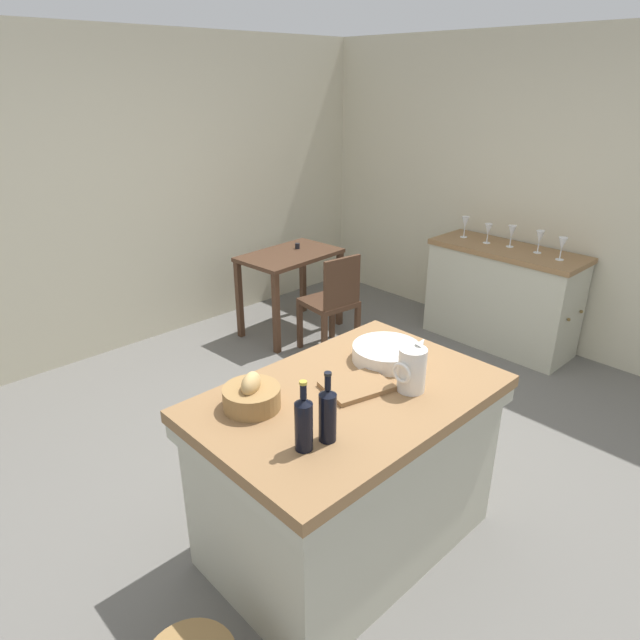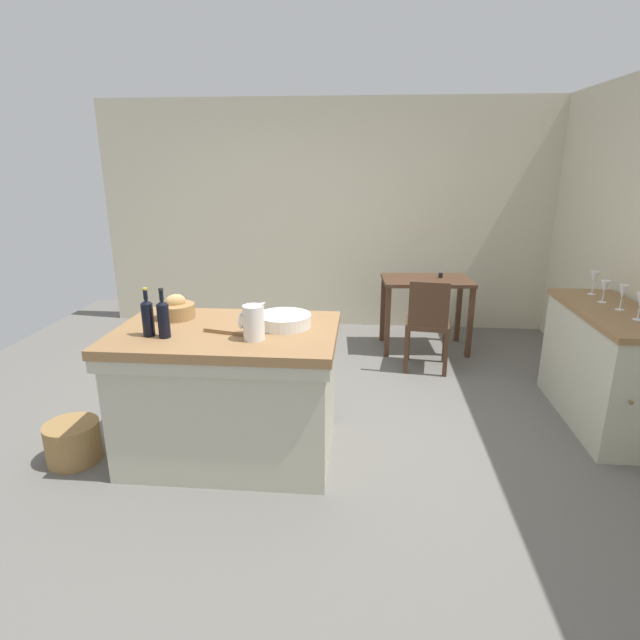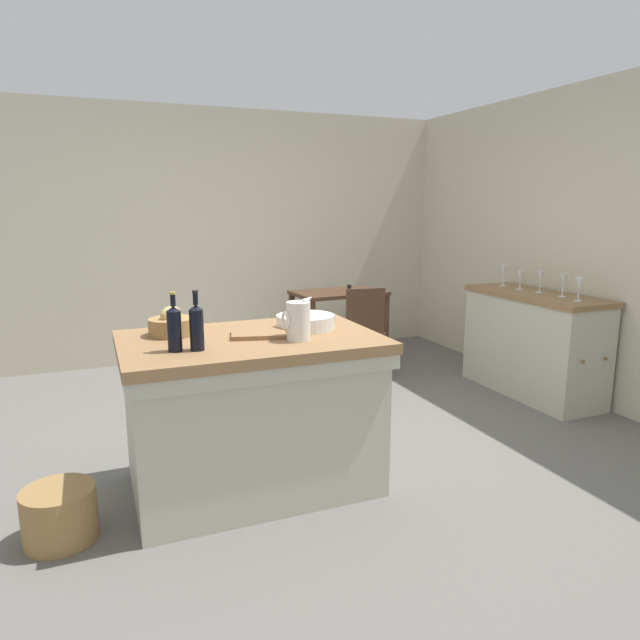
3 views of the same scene
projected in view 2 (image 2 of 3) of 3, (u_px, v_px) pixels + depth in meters
ground_plane at (303, 425)px, 3.91m from camera, size 6.76×6.76×0.00m
wall_back at (328, 216)px, 5.99m from camera, size 5.32×0.12×2.60m
island_table at (229, 388)px, 3.40m from camera, size 1.42×0.93×0.90m
side_cabinet at (604, 366)px, 3.85m from camera, size 0.52×1.31×0.89m
writing_desk at (426, 291)px, 5.31m from camera, size 0.93×0.62×0.81m
wooden_chair at (428, 322)px, 4.79m from camera, size 0.45×0.45×0.89m
pitcher at (253, 322)px, 3.06m from camera, size 0.17×0.13×0.25m
wash_bowl at (284, 320)px, 3.32m from camera, size 0.35×0.35×0.08m
bread_basket at (176, 310)px, 3.49m from camera, size 0.25×0.25×0.17m
cutting_board at (233, 327)px, 3.27m from camera, size 0.35×0.29×0.02m
wine_bottle_dark at (163, 318)px, 3.09m from camera, size 0.07×0.07×0.31m
wine_bottle_amber at (148, 317)px, 3.12m from camera, size 0.07×0.07×0.30m
wine_glass_middle at (623, 293)px, 3.68m from camera, size 0.07×0.07×0.19m
wine_glass_right at (605, 287)px, 3.88m from camera, size 0.07×0.07×0.17m
wine_glass_far_right at (594, 279)px, 4.11m from camera, size 0.07×0.07×0.19m
wicker_hamper at (73, 442)px, 3.41m from camera, size 0.35×0.35×0.27m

